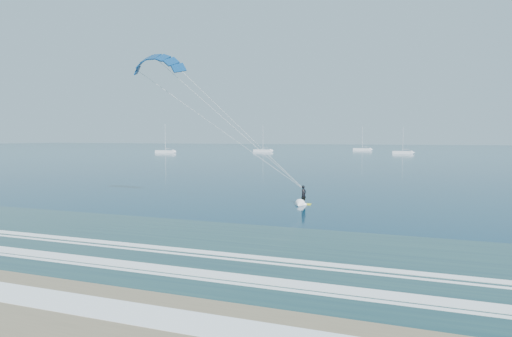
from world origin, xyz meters
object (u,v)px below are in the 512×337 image
Objects in this scene: kitesurfer_rig at (230,124)px; sailboat_0 at (165,151)px; sailboat_3 at (403,152)px; sailboat_2 at (362,149)px; sailboat_1 at (263,151)px.

sailboat_0 is (-94.53, 138.12, -7.86)m from kitesurfer_rig.
kitesurfer_rig is 165.83m from sailboat_3.
sailboat_0 is at bearing -165.16° from sailboat_3.
sailboat_2 is (79.57, 72.35, -0.00)m from sailboat_0.
sailboat_0 is at bearing -137.72° from sailboat_2.
sailboat_1 reaches higher than sailboat_3.
kitesurfer_rig is 211.15m from sailboat_2.
sailboat_1 is at bearing 178.04° from sailboat_3.
sailboat_1 is at bearing 108.87° from kitesurfer_rig.
kitesurfer_rig is at bearing -55.61° from sailboat_0.
kitesurfer_rig is 1.55× the size of sailboat_3.
sailboat_1 is 1.08× the size of sailboat_3.
kitesurfer_rig is at bearing -71.13° from sailboat_1.
kitesurfer_rig is 177.38m from sailboat_1.
sailboat_3 is at bearing 14.84° from sailboat_0.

